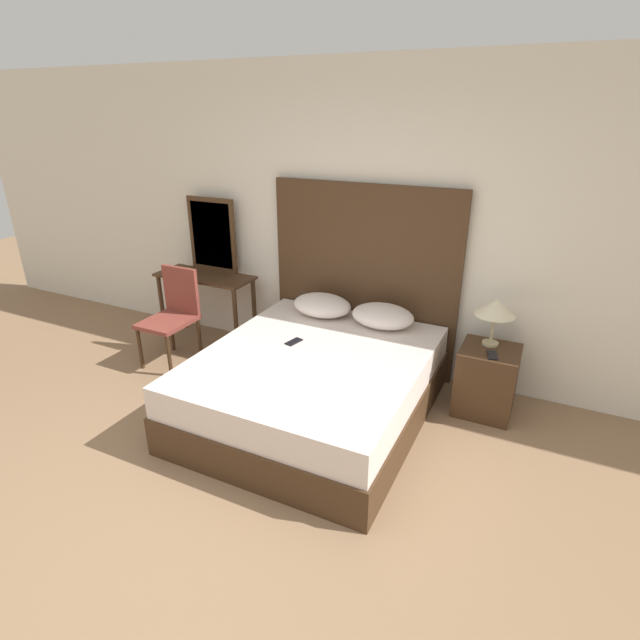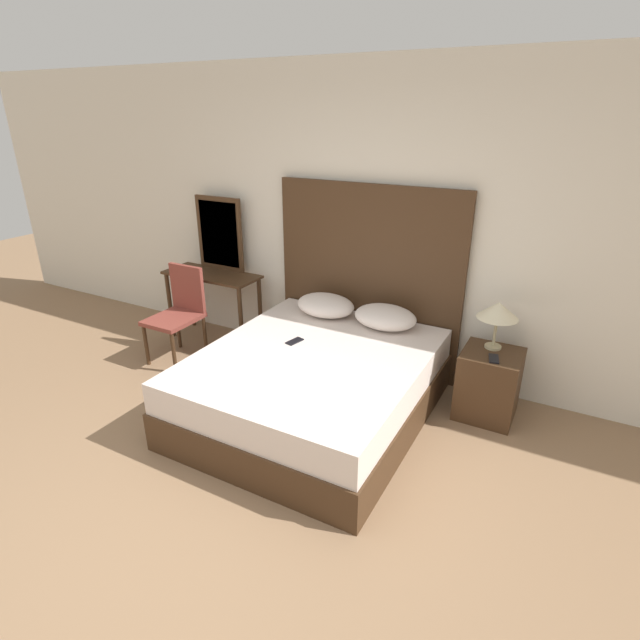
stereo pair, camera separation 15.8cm
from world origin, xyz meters
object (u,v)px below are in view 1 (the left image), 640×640
table_lamp (495,308)px  phone_on_nightstand (492,355)px  bed (315,385)px  nightstand (486,380)px  chair (174,311)px  phone_on_bed (294,342)px  vanity_desk (206,288)px

table_lamp → phone_on_nightstand: bearing=-77.0°
bed → nightstand: 1.38m
nightstand → chair: size_ratio=0.61×
phone_on_bed → vanity_desk: vanity_desk is taller
phone_on_nightstand → bed: bearing=-155.8°
table_lamp → vanity_desk: (-2.82, 0.01, -0.27)m
phone_on_bed → phone_on_nightstand: (1.48, 0.44, 0.01)m
phone_on_nightstand → chair: chair is taller
phone_on_bed → chair: (-1.41, 0.17, -0.05)m
phone_on_bed → table_lamp: (1.44, 0.64, 0.31)m
bed → phone_on_bed: 0.39m
chair → phone_on_bed: bearing=-7.0°
bed → vanity_desk: 1.83m
nightstand → chair: bearing=-172.6°
table_lamp → bed: bearing=-147.7°
table_lamp → vanity_desk: table_lamp is taller
table_lamp → vanity_desk: bearing=179.9°
nightstand → table_lamp: (-0.02, 0.09, 0.59)m
phone_on_bed → bed: bearing=-25.8°
table_lamp → vanity_desk: size_ratio=0.38×
phone_on_bed → nightstand: (1.46, 0.55, -0.27)m
vanity_desk → table_lamp: bearing=-0.1°
bed → chair: (-1.66, 0.29, 0.23)m
nightstand → chair: chair is taller
bed → phone_on_bed: phone_on_bed is taller
chair → vanity_desk: bearing=86.7°
phone_on_nightstand → chair: (-2.89, -0.27, -0.06)m
phone_on_nightstand → vanity_desk: (-2.87, 0.20, 0.03)m
bed → chair: chair is taller
table_lamp → phone_on_nightstand: size_ratio=2.36×
nightstand → phone_on_nightstand: 0.30m
table_lamp → chair: bearing=-170.8°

